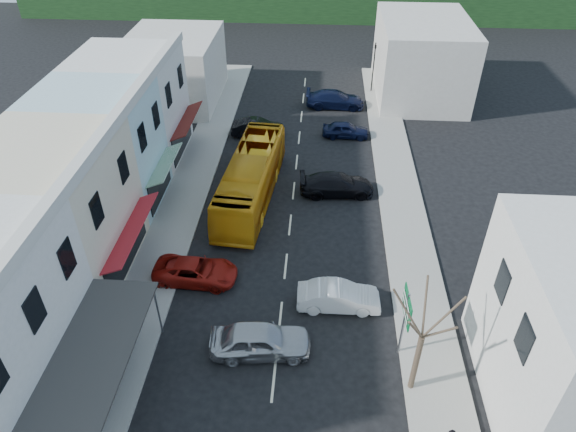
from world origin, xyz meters
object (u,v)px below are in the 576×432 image
object	(u,v)px
car_white	(339,297)
traffic_signal	(373,68)
car_silver	(260,342)
bus	(251,179)
direction_sign	(403,325)
pedestrian_left	(122,293)
car_red	(196,270)
street_tree	(422,337)

from	to	relation	value
car_white	traffic_signal	xyz separation A→B (m)	(3.57, 28.99, 1.72)
car_silver	traffic_signal	world-z (taller)	traffic_signal
bus	direction_sign	xyz separation A→B (m)	(8.82, -12.81, 0.46)
bus	pedestrian_left	xyz separation A→B (m)	(-5.55, -10.71, -0.55)
car_silver	car_white	size ratio (longest dim) A/B	1.00
bus	traffic_signal	distance (m)	21.29
direction_sign	traffic_signal	world-z (taller)	traffic_signal
pedestrian_left	car_red	bearing A→B (deg)	-69.01
bus	direction_sign	size ratio (longest dim) A/B	2.88
car_silver	street_tree	world-z (taller)	street_tree
car_red	direction_sign	bearing A→B (deg)	-109.15
direction_sign	car_white	bearing A→B (deg)	133.58
street_tree	bus	bearing A→B (deg)	121.72
car_red	traffic_signal	xyz separation A→B (m)	(11.60, 27.45, 1.72)
street_tree	traffic_signal	world-z (taller)	street_tree
car_white	car_red	distance (m)	8.18
bus	pedestrian_left	bearing A→B (deg)	-112.31
car_white	street_tree	xyz separation A→B (m)	(3.27, -4.88, 2.84)
bus	car_red	size ratio (longest dim) A/B	2.52
bus	car_silver	bearing A→B (deg)	-76.00
car_silver	street_tree	size ratio (longest dim) A/B	0.62
car_silver	car_red	size ratio (longest dim) A/B	0.96
car_silver	traffic_signal	size ratio (longest dim) A/B	0.91
direction_sign	street_tree	distance (m)	2.55
street_tree	direction_sign	bearing A→B (deg)	99.65
car_white	pedestrian_left	bearing A→B (deg)	92.53
car_red	car_silver	bearing A→B (deg)	-135.95
direction_sign	bus	bearing A→B (deg)	122.59
bus	traffic_signal	xyz separation A→B (m)	(9.46, 19.05, 0.87)
pedestrian_left	traffic_signal	size ratio (longest dim) A/B	0.35
direction_sign	traffic_signal	size ratio (longest dim) A/B	0.83
car_white	car_red	xyz separation A→B (m)	(-8.03, 1.54, 0.00)
direction_sign	street_tree	bearing A→B (deg)	-82.31
car_white	direction_sign	distance (m)	4.30
car_red	pedestrian_left	distance (m)	4.13
car_white	direction_sign	bearing A→B (deg)	-135.79
bus	car_red	bearing A→B (deg)	-99.22
car_red	traffic_signal	bearing A→B (deg)	-20.14
bus	car_red	xyz separation A→B (m)	(-2.14, -8.40, -0.85)
bus	pedestrian_left	distance (m)	12.07
car_red	traffic_signal	world-z (taller)	traffic_signal
car_red	direction_sign	size ratio (longest dim) A/B	1.14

